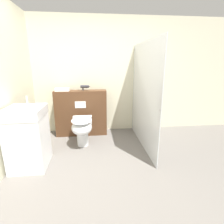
# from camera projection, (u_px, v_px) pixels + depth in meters

# --- Properties ---
(ground_plane) EXTENTS (12.00, 12.00, 0.00)m
(ground_plane) POSITION_uv_depth(u_px,v_px,m) (103.00, 179.00, 2.41)
(ground_plane) COLOR slate
(wall_back) EXTENTS (8.00, 0.06, 2.50)m
(wall_back) POSITION_uv_depth(u_px,v_px,m) (97.00, 76.00, 3.87)
(wall_back) COLOR beige
(wall_back) RESTS_ON ground_plane
(partition_panel) EXTENTS (1.09, 0.27, 0.98)m
(partition_panel) POSITION_uv_depth(u_px,v_px,m) (81.00, 113.00, 3.79)
(partition_panel) COLOR #51331E
(partition_panel) RESTS_ON ground_plane
(shower_glass) EXTENTS (0.04, 1.71, 1.90)m
(shower_glass) POSITION_uv_depth(u_px,v_px,m) (144.00, 96.00, 3.19)
(shower_glass) COLOR silver
(shower_glass) RESTS_ON ground_plane
(toilet) EXTENTS (0.37, 0.59, 0.55)m
(toilet) POSITION_uv_depth(u_px,v_px,m) (82.00, 128.00, 3.26)
(toilet) COLOR white
(toilet) RESTS_ON ground_plane
(sink_vanity) EXTENTS (0.52, 0.56, 1.07)m
(sink_vanity) POSITION_uv_depth(u_px,v_px,m) (28.00, 138.00, 2.60)
(sink_vanity) COLOR white
(sink_vanity) RESTS_ON ground_plane
(hair_drier) EXTENTS (0.20, 0.06, 0.11)m
(hair_drier) POSITION_uv_depth(u_px,v_px,m) (85.00, 87.00, 3.66)
(hair_drier) COLOR #2D2D33
(hair_drier) RESTS_ON partition_panel
(folded_towel) EXTENTS (0.28, 0.17, 0.06)m
(folded_towel) POSITION_uv_depth(u_px,v_px,m) (62.00, 89.00, 3.59)
(folded_towel) COLOR white
(folded_towel) RESTS_ON partition_panel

